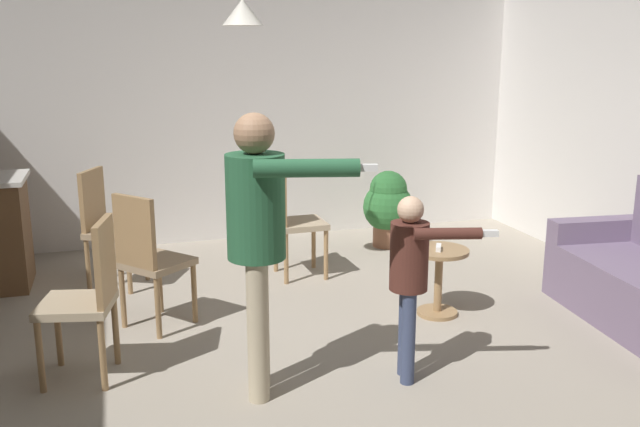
# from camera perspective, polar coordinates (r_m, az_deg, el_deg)

# --- Properties ---
(ground) EXTENTS (7.68, 7.68, 0.00)m
(ground) POSITION_cam_1_polar(r_m,az_deg,el_deg) (4.59, -1.02, -12.28)
(ground) COLOR #9E9384
(wall_back) EXTENTS (6.40, 0.10, 2.70)m
(wall_back) POSITION_cam_1_polar(r_m,az_deg,el_deg) (7.30, -7.89, 8.31)
(wall_back) COLOR silver
(wall_back) RESTS_ON ground
(side_table_by_couch) EXTENTS (0.44, 0.44, 0.52)m
(side_table_by_couch) POSITION_cam_1_polar(r_m,az_deg,el_deg) (5.36, 9.66, -4.84)
(side_table_by_couch) COLOR #99754C
(side_table_by_couch) RESTS_ON ground
(person_adult) EXTENTS (0.76, 0.60, 1.65)m
(person_adult) POSITION_cam_1_polar(r_m,az_deg,el_deg) (3.92, -5.03, -0.95)
(person_adult) COLOR tan
(person_adult) RESTS_ON ground
(person_child) EXTENTS (0.55, 0.43, 1.15)m
(person_child) POSITION_cam_1_polar(r_m,az_deg,el_deg) (4.20, 7.40, -4.43)
(person_child) COLOR #384260
(person_child) RESTS_ON ground
(dining_chair_by_counter) EXTENTS (0.56, 0.56, 1.00)m
(dining_chair_by_counter) POSITION_cam_1_polar(r_m,az_deg,el_deg) (6.14, -16.98, -0.77)
(dining_chair_by_counter) COLOR #99754C
(dining_chair_by_counter) RESTS_ON ground
(dining_chair_near_wall) EXTENTS (0.50, 0.50, 1.00)m
(dining_chair_near_wall) POSITION_cam_1_polar(r_m,az_deg,el_deg) (4.46, -18.40, -6.22)
(dining_chair_near_wall) COLOR #99754C
(dining_chair_near_wall) RESTS_ON ground
(dining_chair_centre_back) EXTENTS (0.43, 0.43, 1.00)m
(dining_chair_centre_back) POSITION_cam_1_polar(r_m,az_deg,el_deg) (6.10, -2.30, -0.26)
(dining_chair_centre_back) COLOR #99754C
(dining_chair_centre_back) RESTS_ON ground
(dining_chair_spare) EXTENTS (0.59, 0.59, 1.00)m
(dining_chair_spare) POSITION_cam_1_polar(r_m,az_deg,el_deg) (5.12, -13.80, -3.39)
(dining_chair_spare) COLOR #99754C
(dining_chair_spare) RESTS_ON ground
(potted_plant_corner) EXTENTS (0.51, 0.51, 0.78)m
(potted_plant_corner) POSITION_cam_1_polar(r_m,az_deg,el_deg) (7.10, 5.57, 0.69)
(potted_plant_corner) COLOR brown
(potted_plant_corner) RESTS_ON ground
(spare_remote_on_table) EXTENTS (0.09, 0.13, 0.04)m
(spare_remote_on_table) POSITION_cam_1_polar(r_m,az_deg,el_deg) (5.27, 9.64, -2.76)
(spare_remote_on_table) COLOR white
(spare_remote_on_table) RESTS_ON side_table_by_couch
(ceiling_light_pendant) EXTENTS (0.32, 0.32, 0.55)m
(ceiling_light_pendant) POSITION_cam_1_polar(r_m,az_deg,el_deg) (5.64, -6.33, 16.01)
(ceiling_light_pendant) COLOR silver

